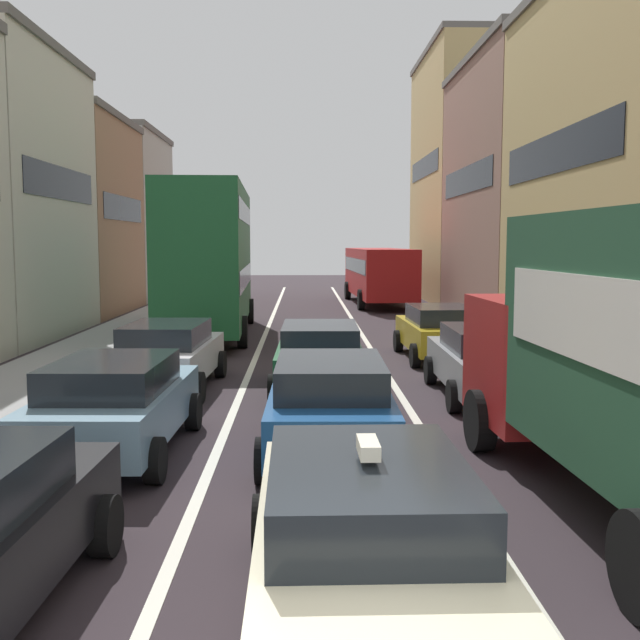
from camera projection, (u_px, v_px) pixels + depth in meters
sidewalk_left at (104, 342)px, 23.85m from camera, size 2.60×64.00×0.14m
lane_stripe_left at (261, 344)px, 23.97m from camera, size 0.16×60.00×0.01m
lane_stripe_right at (367, 344)px, 24.04m from camera, size 0.16×60.00×0.01m
building_row_right at (597, 163)px, 26.14m from camera, size 7.20×43.90×13.73m
taxi_centre_lane_front at (366, 537)px, 6.26m from camera, size 2.10×4.32×1.66m
sedan_centre_lane_second at (330, 403)px, 11.44m from camera, size 2.11×4.33×1.49m
wagon_left_lane_second at (115, 403)px, 11.45m from camera, size 2.17×4.35×1.49m
hatchback_centre_lane_third at (320, 356)px, 16.25m from camera, size 2.12×4.33×1.49m
sedan_left_lane_third at (168, 354)px, 16.51m from camera, size 2.22×4.38×1.49m
sedan_right_lane_behind_truck at (486, 360)px, 15.65m from camera, size 2.11×4.33×1.49m
wagon_right_lane_far at (440, 331)px, 20.79m from camera, size 2.15×4.34×1.49m
bus_mid_queue_primary at (209, 254)px, 25.84m from camera, size 3.11×10.59×5.06m
bus_far_queue_secondary at (379, 271)px, 38.92m from camera, size 3.07×10.58×2.90m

